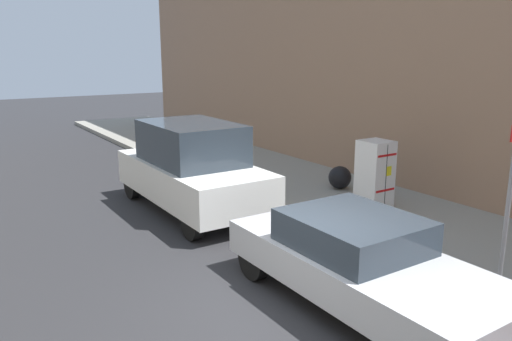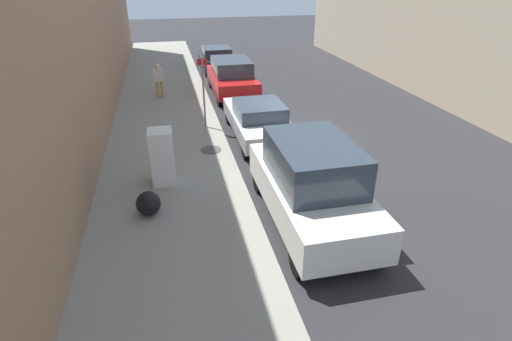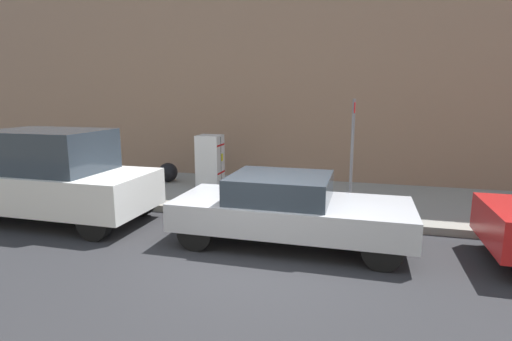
# 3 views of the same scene
# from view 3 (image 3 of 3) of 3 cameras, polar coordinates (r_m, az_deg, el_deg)

# --- Properties ---
(ground_plane) EXTENTS (80.00, 80.00, 0.00)m
(ground_plane) POSITION_cam_3_polar(r_m,az_deg,el_deg) (7.26, -1.02, -13.22)
(ground_plane) COLOR #28282B
(sidewalk_slab) EXTENTS (4.17, 44.00, 0.17)m
(sidewalk_slab) POSITION_cam_3_polar(r_m,az_deg,el_deg) (11.43, 5.41, -3.81)
(sidewalk_slab) COLOR gray
(sidewalk_slab) RESTS_ON ground
(building_facade_near) EXTENTS (2.15, 39.60, 10.21)m
(building_facade_near) POSITION_cam_3_polar(r_m,az_deg,el_deg) (14.35, 8.11, 19.28)
(building_facade_near) COLOR #937056
(building_facade_near) RESTS_ON ground
(discarded_refrigerator) EXTENTS (0.67, 0.71, 1.60)m
(discarded_refrigerator) POSITION_cam_3_polar(r_m,az_deg,el_deg) (12.10, -6.58, 1.27)
(discarded_refrigerator) COLOR white
(discarded_refrigerator) RESTS_ON sidewalk_slab
(manhole_cover) EXTENTS (0.70, 0.70, 0.02)m
(manhole_cover) POSITION_cam_3_polar(r_m,az_deg,el_deg) (10.20, 0.37, -5.00)
(manhole_cover) COLOR #47443F
(manhole_cover) RESTS_ON sidewalk_slab
(street_sign_post) EXTENTS (0.36, 0.07, 2.69)m
(street_sign_post) POSITION_cam_3_polar(r_m,az_deg,el_deg) (9.50, 13.57, 2.74)
(street_sign_post) COLOR slate
(street_sign_post) RESTS_ON sidewalk_slab
(trash_bag) EXTENTS (0.62, 0.62, 0.62)m
(trash_bag) POSITION_cam_3_polar(r_m,az_deg,el_deg) (13.25, -12.45, -0.25)
(trash_bag) COLOR black
(trash_bag) RESTS_ON sidewalk_slab
(parked_van_white) EXTENTS (2.05, 4.80, 2.16)m
(parked_van_white) POSITION_cam_3_polar(r_m,az_deg,el_deg) (10.52, -27.27, -0.73)
(parked_van_white) COLOR silver
(parked_van_white) RESTS_ON ground
(parked_sedan_silver) EXTENTS (1.89, 4.63, 1.40)m
(parked_sedan_silver) POSITION_cam_3_polar(r_m,az_deg,el_deg) (8.00, 4.71, -5.40)
(parked_sedan_silver) COLOR silver
(parked_sedan_silver) RESTS_ON ground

